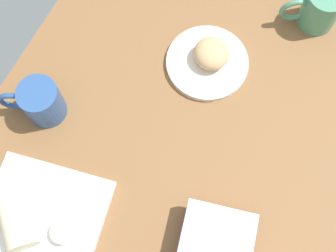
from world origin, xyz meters
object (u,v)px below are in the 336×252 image
(round_plate, at_px, (207,63))
(sauce_cup, at_px, (64,232))
(square_plate, at_px, (41,223))
(coffee_mug, at_px, (319,8))
(second_mug, at_px, (40,102))
(breakfast_wrap, at_px, (15,213))
(scone_pastry, at_px, (211,54))

(round_plate, distance_m, sauce_cup, 0.49)
(round_plate, height_order, sauce_cup, sauce_cup)
(square_plate, distance_m, sauce_cup, 0.06)
(round_plate, relative_size, sauce_cup, 3.77)
(sauce_cup, bearing_deg, coffee_mug, -21.96)
(square_plate, relative_size, second_mug, 1.84)
(sauce_cup, bearing_deg, breakfast_wrap, 96.03)
(round_plate, relative_size, coffee_mug, 1.45)
(sauce_cup, bearing_deg, round_plate, -11.75)
(sauce_cup, height_order, coffee_mug, coffee_mug)
(breakfast_wrap, bearing_deg, square_plate, -39.95)
(second_mug, bearing_deg, round_plate, -46.36)
(breakfast_wrap, bearing_deg, scone_pastry, 21.95)
(breakfast_wrap, xyz_separation_m, coffee_mug, (0.71, -0.38, 0.00))
(scone_pastry, distance_m, second_mug, 0.39)
(breakfast_wrap, distance_m, second_mug, 0.24)
(scone_pastry, bearing_deg, sauce_cup, 168.07)
(second_mug, bearing_deg, breakfast_wrap, -160.65)
(round_plate, xyz_separation_m, coffee_mug, (0.22, -0.18, 0.05))
(square_plate, distance_m, second_mug, 0.26)
(round_plate, bearing_deg, sauce_cup, 168.25)
(sauce_cup, bearing_deg, second_mug, 39.71)
(square_plate, xyz_separation_m, sauce_cup, (0.01, -0.06, 0.02))
(scone_pastry, xyz_separation_m, second_mug, (-0.27, 0.28, 0.01))
(breakfast_wrap, bearing_deg, round_plate, 21.92)
(round_plate, relative_size, square_plate, 0.78)
(scone_pastry, bearing_deg, breakfast_wrap, 157.93)
(coffee_mug, relative_size, second_mug, 0.99)
(scone_pastry, relative_size, coffee_mug, 0.63)
(coffee_mug, distance_m, second_mug, 0.67)
(sauce_cup, relative_size, coffee_mug, 0.38)
(round_plate, height_order, coffee_mug, coffee_mug)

